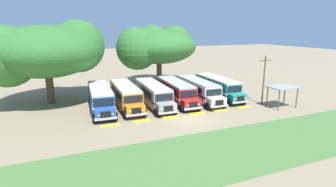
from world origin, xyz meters
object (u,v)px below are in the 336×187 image
at_px(parked_bus_slot_5, 218,86).
at_px(waiting_shelter, 283,89).
at_px(parked_bus_slot_2, 153,93).
at_px(parked_bus_slot_4, 198,89).
at_px(secondary_tree, 46,51).
at_px(utility_pole, 264,78).
at_px(parked_bus_slot_0, 101,97).
at_px(parked_bus_slot_1, 126,95).
at_px(parked_bus_slot_3, 176,90).
at_px(broad_shade_tree, 157,46).

bearing_deg(parked_bus_slot_5, waiting_shelter, 32.53).
height_order(parked_bus_slot_2, parked_bus_slot_4, same).
xyz_separation_m(secondary_tree, utility_pole, (26.45, -11.75, -3.52)).
bearing_deg(parked_bus_slot_0, secondary_tree, -131.14).
relative_size(parked_bus_slot_4, utility_pole, 1.68).
bearing_deg(parked_bus_slot_1, parked_bus_slot_3, 89.79).
distance_m(parked_bus_slot_0, parked_bus_slot_1, 3.23).
relative_size(parked_bus_slot_3, parked_bus_slot_4, 1.00).
xyz_separation_m(broad_shade_tree, waiting_shelter, (9.71, -20.23, -4.38)).
height_order(broad_shade_tree, utility_pole, broad_shade_tree).
distance_m(parked_bus_slot_1, secondary_tree, 12.10).
relative_size(parked_bus_slot_5, broad_shade_tree, 0.73).
bearing_deg(parked_bus_slot_2, parked_bus_slot_5, 94.52).
bearing_deg(utility_pole, parked_bus_slot_5, 120.59).
distance_m(parked_bus_slot_2, utility_pole, 14.87).
xyz_separation_m(parked_bus_slot_2, secondary_tree, (-12.67, 6.47, 5.42)).
height_order(parked_bus_slot_4, parked_bus_slot_5, same).
bearing_deg(waiting_shelter, parked_bus_slot_2, 153.57).
bearing_deg(secondary_tree, parked_bus_slot_1, -32.68).
bearing_deg(parked_bus_slot_3, parked_bus_slot_1, -89.19).
distance_m(parked_bus_slot_0, parked_bus_slot_2, 6.82).
height_order(parked_bus_slot_0, secondary_tree, secondary_tree).
bearing_deg(utility_pole, broad_shade_tree, 115.20).
xyz_separation_m(parked_bus_slot_0, waiting_shelter, (21.79, -8.07, 0.87)).
relative_size(parked_bus_slot_4, waiting_shelter, 3.02).
bearing_deg(waiting_shelter, secondary_tree, 153.28).
bearing_deg(utility_pole, parked_bus_slot_2, 159.06).
height_order(parked_bus_slot_5, waiting_shelter, parked_bus_slot_5).
relative_size(parked_bus_slot_4, secondary_tree, 0.68).
bearing_deg(waiting_shelter, utility_pole, 119.24).
height_order(parked_bus_slot_5, secondary_tree, secondary_tree).
height_order(parked_bus_slot_1, utility_pole, utility_pole).
distance_m(parked_bus_slot_5, secondary_tree, 24.45).
xyz_separation_m(parked_bus_slot_3, waiting_shelter, (11.50, -7.79, 0.87)).
distance_m(secondary_tree, utility_pole, 29.15).
distance_m(parked_bus_slot_0, parked_bus_slot_4, 13.58).
xyz_separation_m(parked_bus_slot_0, parked_bus_slot_3, (10.29, -0.28, 0.00)).
relative_size(parked_bus_slot_0, waiting_shelter, 3.04).
relative_size(parked_bus_slot_3, broad_shade_tree, 0.73).
bearing_deg(parked_bus_slot_5, parked_bus_slot_1, -88.44).
height_order(utility_pole, waiting_shelter, utility_pole).
distance_m(parked_bus_slot_0, utility_pole, 21.48).
height_order(parked_bus_slot_2, utility_pole, utility_pole).
relative_size(parked_bus_slot_1, parked_bus_slot_5, 1.00).
bearing_deg(broad_shade_tree, parked_bus_slot_5, -67.48).
bearing_deg(waiting_shelter, parked_bus_slot_3, 145.88).
bearing_deg(parked_bus_slot_5, parked_bus_slot_3, -86.73).
relative_size(parked_bus_slot_0, parked_bus_slot_3, 1.00).
bearing_deg(parked_bus_slot_3, broad_shade_tree, 175.07).
bearing_deg(parked_bus_slot_0, parked_bus_slot_5, 93.19).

